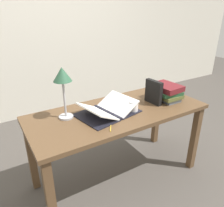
{
  "coord_description": "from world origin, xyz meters",
  "views": [
    {
      "loc": [
        -0.94,
        -1.43,
        1.55
      ],
      "look_at": [
        -0.07,
        -0.0,
        0.81
      ],
      "focal_mm": 35.0,
      "sensor_mm": 36.0,
      "label": 1
    }
  ],
  "objects": [
    {
      "name": "ground_plane",
      "position": [
        0.0,
        0.0,
        0.0
      ],
      "size": [
        12.0,
        12.0,
        0.0
      ],
      "primitive_type": "plane",
      "color": "#47423D"
    },
    {
      "name": "reading_desk",
      "position": [
        0.0,
        0.0,
        0.63
      ],
      "size": [
        1.56,
        0.66,
        0.73
      ],
      "color": "brown",
      "rests_on": "ground_plane"
    },
    {
      "name": "open_book",
      "position": [
        -0.11,
        -0.0,
        0.76
      ],
      "size": [
        0.55,
        0.43,
        0.11
      ],
      "rotation": [
        0.0,
        0.0,
        0.19
      ],
      "color": "black",
      "rests_on": "reading_desk"
    },
    {
      "name": "book_stack_tall",
      "position": [
        0.52,
        -0.03,
        0.8
      ],
      "size": [
        0.25,
        0.28,
        0.15
      ],
      "color": "slate",
      "rests_on": "reading_desk"
    },
    {
      "name": "reading_lamp",
      "position": [
        -0.44,
        0.11,
        1.05
      ],
      "size": [
        0.14,
        0.14,
        0.42
      ],
      "color": "#ADADB2",
      "rests_on": "reading_desk"
    },
    {
      "name": "book_standing_upright",
      "position": [
        0.36,
        -0.03,
        0.84
      ],
      "size": [
        0.05,
        0.18,
        0.22
      ],
      "rotation": [
        0.0,
        0.0,
        0.08
      ],
      "color": "black",
      "rests_on": "reading_desk"
    },
    {
      "name": "wall_back",
      "position": [
        0.0,
        1.83,
        1.3
      ],
      "size": [
        8.0,
        0.06,
        2.6
      ],
      "color": "beige",
      "rests_on": "ground_plane"
    },
    {
      "name": "pencil",
      "position": [
        -0.2,
        -0.21,
        0.73
      ],
      "size": [
        0.09,
        0.13,
        0.01
      ],
      "rotation": [
        0.0,
        0.0,
        -0.58
      ],
      "color": "gold",
      "rests_on": "reading_desk"
    },
    {
      "name": "coffee_mug",
      "position": [
        0.1,
        -0.08,
        0.77
      ],
      "size": [
        0.1,
        0.08,
        0.09
      ],
      "rotation": [
        0.0,
        0.0,
        0.35
      ],
      "color": "white",
      "rests_on": "reading_desk"
    }
  ]
}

